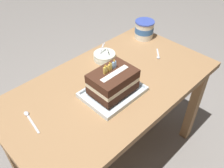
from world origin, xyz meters
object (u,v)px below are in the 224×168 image
Objects in this scene: bowl_stack at (104,56)px; ice_cream_tub at (144,29)px; serving_spoon_near_tray at (29,117)px; serving_spoon_by_bowls at (158,56)px; foil_tray at (113,93)px; birthday_cake at (113,82)px.

ice_cream_tub is at bearing -0.05° from bowl_stack.
serving_spoon_near_tray and serving_spoon_by_bowls have the same top height.
ice_cream_tub reaches higher than bowl_stack.
serving_spoon_by_bowls is at bearing -39.43° from bowl_stack.
foil_tray is 0.32m from bowl_stack.
serving_spoon_near_tray is at bearing 171.86° from serving_spoon_by_bowls.
ice_cream_tub is at bearing 61.40° from serving_spoon_by_bowls.
serving_spoon_by_bowls is (-0.12, -0.22, -0.06)m from ice_cream_tub.
ice_cream_tub is 0.25m from serving_spoon_by_bowls.
birthday_cake reaches higher than foil_tray.
serving_spoon_by_bowls is (0.45, 0.04, -0.00)m from foil_tray.
ice_cream_tub is 1.33× the size of serving_spoon_by_bowls.
serving_spoon_near_tray is 0.86m from serving_spoon_by_bowls.
ice_cream_tub reaches higher than serving_spoon_by_bowls.
foil_tray is 0.43m from serving_spoon_near_tray.
birthday_cake is 0.32m from bowl_stack.
ice_cream_tub is (0.57, 0.26, -0.02)m from birthday_cake.
bowl_stack is at bearing 179.95° from ice_cream_tub.
serving_spoon_by_bowls is (0.85, -0.12, -0.00)m from serving_spoon_near_tray.
foil_tray is 2.23× the size of bowl_stack.
ice_cream_tub is 0.97m from serving_spoon_near_tray.
serving_spoon_near_tray is at bearing -174.43° from ice_cream_tub.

